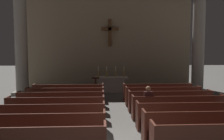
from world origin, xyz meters
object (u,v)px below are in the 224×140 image
at_px(pew_left_row_3, 49,117).
at_px(pew_right_row_7, 157,92).
at_px(pew_right_row_3, 190,115).
at_px(pew_right_row_6, 163,96).
at_px(candlestick_inner_left, 107,73).
at_px(pew_left_row_7, 69,93).
at_px(column_right_second, 198,44).
at_px(candlestick_outer_left, 98,73).
at_px(pew_right_row_4, 179,107).
at_px(pew_right_row_5, 170,101).
at_px(pew_left_row_6, 65,97).
at_px(candlestick_inner_right, 116,73).
at_px(lone_worshipper, 148,102).
at_px(pew_right_row_2, 205,125).
at_px(pew_left_row_2, 40,128).
at_px(pew_left_row_4, 56,108).
at_px(lectern, 96,87).
at_px(pew_left_row_5, 61,102).
at_px(column_left_second, 21,43).
at_px(candlestick_outer_right, 124,73).
at_px(altar, 111,84).

xyz_separation_m(pew_left_row_3, pew_right_row_7, (4.77, 4.43, 0.00)).
relative_size(pew_right_row_3, pew_right_row_6, 1.00).
bearing_deg(candlestick_inner_left, pew_left_row_7, -126.53).
distance_m(column_right_second, candlestick_outer_left, 6.72).
xyz_separation_m(pew_right_row_4, pew_right_row_5, (0.00, 1.11, 0.00)).
relative_size(pew_left_row_6, pew_right_row_7, 1.00).
bearing_deg(candlestick_inner_right, pew_left_row_6, -124.38).
relative_size(pew_left_row_3, lone_worshipper, 2.79).
distance_m(pew_left_row_7, column_right_second, 8.66).
xyz_separation_m(pew_right_row_6, lone_worshipper, (-1.23, -2.18, 0.22)).
bearing_deg(pew_right_row_2, pew_right_row_5, 90.00).
distance_m(pew_left_row_6, pew_right_row_4, 5.26).
height_order(pew_left_row_3, candlestick_inner_left, candlestick_inner_left).
height_order(pew_left_row_6, candlestick_inner_right, candlestick_inner_right).
xyz_separation_m(pew_left_row_2, pew_right_row_2, (4.77, 0.00, 0.00)).
height_order(pew_left_row_2, pew_left_row_4, same).
relative_size(candlestick_outer_left, lectern, 0.62).
bearing_deg(pew_left_row_5, candlestick_outer_left, 73.04).
relative_size(pew_left_row_4, pew_left_row_7, 1.00).
bearing_deg(pew_right_row_6, candlestick_outer_left, 129.51).
bearing_deg(pew_left_row_2, pew_left_row_6, 90.00).
bearing_deg(candlestick_inner_right, pew_right_row_6, -62.01).
bearing_deg(column_left_second, pew_left_row_6, -46.04).
distance_m(pew_right_row_7, column_left_second, 8.66).
bearing_deg(pew_right_row_4, candlestick_outer_right, 104.03).
distance_m(pew_left_row_6, lectern, 3.06).
distance_m(pew_right_row_5, lone_worshipper, 1.64).
relative_size(pew_right_row_4, candlestick_outer_left, 5.12).
distance_m(pew_right_row_5, candlestick_outer_left, 6.03).
distance_m(pew_left_row_3, pew_left_row_4, 1.11).
bearing_deg(pew_left_row_2, column_left_second, 112.32).
bearing_deg(altar, pew_right_row_3, -71.79).
relative_size(pew_left_row_5, candlestick_outer_right, 5.12).
xyz_separation_m(candlestick_inner_right, lone_worshipper, (0.85, -6.10, -0.55)).
bearing_deg(candlestick_outer_right, lone_worshipper, -87.14).
distance_m(pew_right_row_6, pew_right_row_7, 1.11).
distance_m(pew_left_row_2, column_left_second, 8.77).
bearing_deg(candlestick_outer_left, candlestick_inner_left, 0.00).
xyz_separation_m(pew_right_row_3, candlestick_inner_left, (-2.68, 7.25, 0.77)).
distance_m(pew_left_row_4, altar, 6.59).
bearing_deg(altar, pew_right_row_2, -74.07).
xyz_separation_m(pew_right_row_3, lone_worshipper, (-1.23, 1.15, 0.22)).
xyz_separation_m(pew_left_row_4, pew_left_row_6, (0.00, 2.22, 0.00)).
bearing_deg(pew_right_row_3, pew_left_row_7, 137.09).
bearing_deg(lectern, altar, 50.16).
distance_m(pew_left_row_3, lone_worshipper, 3.73).
relative_size(column_left_second, altar, 2.97).
distance_m(pew_left_row_4, pew_left_row_5, 1.11).
bearing_deg(pew_right_row_4, column_right_second, 60.06).
bearing_deg(pew_left_row_7, candlestick_inner_right, 46.35).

